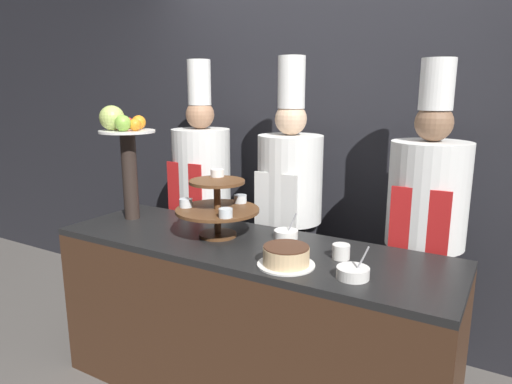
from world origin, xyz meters
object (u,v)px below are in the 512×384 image
serving_bowl_near (353,273)px  chef_left (202,192)px  tiered_stand (217,205)px  cup_white (341,252)px  chef_center_right (425,224)px  serving_bowl_far (286,234)px  chef_center_left (289,204)px  cake_round (286,256)px  fruit_pedestal (125,144)px

serving_bowl_near → chef_left: (-1.32, 0.71, 0.06)m
tiered_stand → cup_white: bearing=1.0°
serving_bowl_near → chef_center_right: chef_center_right is taller
serving_bowl_far → chef_center_left: (-0.17, 0.38, 0.06)m
serving_bowl_near → serving_bowl_far: size_ratio=1.02×
cake_round → cup_white: size_ratio=3.17×
serving_bowl_near → chef_center_left: (-0.65, 0.71, 0.06)m
chef_center_right → serving_bowl_far: bearing=-148.6°
chef_center_left → cup_white: bearing=-44.7°
cup_white → chef_center_left: 0.74m
tiered_stand → fruit_pedestal: size_ratio=0.66×
tiered_stand → chef_center_left: size_ratio=0.24×
chef_center_left → chef_center_right: bearing=-0.0°
cake_round → chef_left: 1.25m
chef_left → serving_bowl_near: bearing=-28.3°
fruit_pedestal → serving_bowl_far: fruit_pedestal is taller
cake_round → serving_bowl_far: (-0.17, 0.34, -0.02)m
fruit_pedestal → cup_white: 1.42m
tiered_stand → cup_white: 0.70m
cup_white → chef_left: 1.30m
cup_white → serving_bowl_near: serving_bowl_near is taller
fruit_pedestal → chef_center_right: 1.75m
serving_bowl_far → chef_left: 0.93m
chef_center_left → chef_left: bearing=-180.0°
cup_white → serving_bowl_far: (-0.35, 0.14, -0.01)m
cup_white → chef_left: chef_left is taller
cake_round → serving_bowl_far: 0.38m
cup_white → chef_center_left: size_ratio=0.04×
tiered_stand → fruit_pedestal: bearing=179.3°
fruit_pedestal → chef_left: (0.16, 0.52, -0.37)m
serving_bowl_far → chef_center_right: bearing=31.4°
serving_bowl_near → cup_white: bearing=122.6°
fruit_pedestal → serving_bowl_far: 1.10m
cup_white → chef_center_right: (0.28, 0.52, 0.04)m
tiered_stand → chef_center_left: chef_center_left is taller
fruit_pedestal → cake_round: bearing=-9.8°
serving_bowl_near → chef_center_right: size_ratio=0.08×
serving_bowl_near → cake_round: bearing=-177.1°
tiered_stand → cake_round: tiered_stand is taller
fruit_pedestal → serving_bowl_far: size_ratio=4.64×
cake_round → chef_left: size_ratio=0.14×
cake_round → chef_center_right: size_ratio=0.14×
chef_center_left → serving_bowl_near: bearing=-47.7°
serving_bowl_near → serving_bowl_far: serving_bowl_near is taller
cake_round → chef_center_left: size_ratio=0.14×
tiered_stand → chef_center_left: 0.56m
chef_left → chef_center_right: chef_left is taller
serving_bowl_near → chef_center_left: 0.96m
serving_bowl_near → tiered_stand: bearing=167.6°
chef_left → chef_center_left: 0.67m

